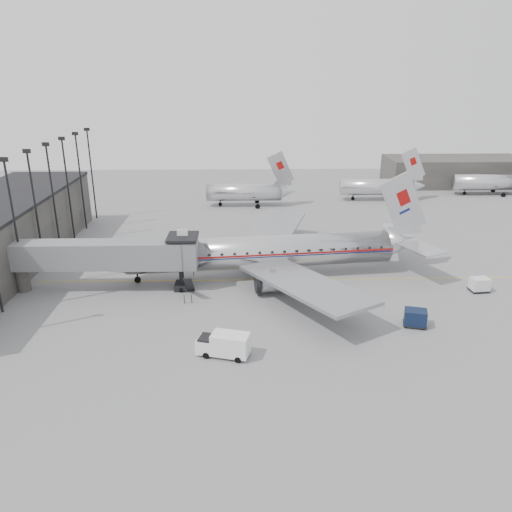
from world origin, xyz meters
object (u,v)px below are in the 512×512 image
Objects in this scene: airliner at (267,252)px; ramp_worker at (274,282)px; baggage_cart_navy at (415,318)px; service_van at (224,344)px; baggage_cart_white at (480,284)px.

ramp_worker is (0.55, -4.26, -2.20)m from airliner.
baggage_cart_navy is 1.30× the size of ramp_worker.
airliner is 15.61× the size of baggage_cart_navy.
service_van is 31.68m from baggage_cart_white.
airliner is 20.25× the size of ramp_worker.
ramp_worker reaches higher than baggage_cart_navy.
ramp_worker reaches higher than baggage_cart_white.
service_van is at bearing -161.09° from baggage_cart_white.
ramp_worker is (-23.57, 1.00, 0.12)m from baggage_cart_white.
airliner reaches higher than baggage_cart_white.
service_van is 1.93× the size of baggage_cart_navy.
airliner is at bearing 151.31° from baggage_cart_navy.
baggage_cart_white is at bearing -42.69° from ramp_worker.
baggage_cart_white is (24.12, -5.26, -2.32)m from airliner.
baggage_cart_navy is (14.03, -13.39, -2.27)m from airliner.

